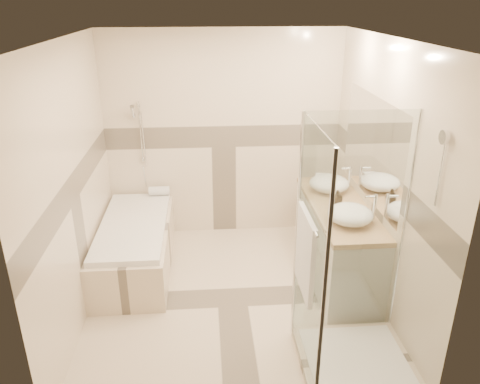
{
  "coord_description": "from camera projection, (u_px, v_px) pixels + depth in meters",
  "views": [
    {
      "loc": [
        -0.23,
        -3.94,
        2.82
      ],
      "look_at": [
        0.1,
        0.25,
        1.05
      ],
      "focal_mm": 35.0,
      "sensor_mm": 36.0,
      "label": 1
    }
  ],
  "objects": [
    {
      "name": "room",
      "position": [
        237.0,
        181.0,
        4.25
      ],
      "size": [
        2.82,
        3.02,
        2.52
      ],
      "color": "#C5B49C",
      "rests_on": "ground"
    },
    {
      "name": "bathtub",
      "position": [
        135.0,
        243.0,
        5.13
      ],
      "size": [
        0.75,
        1.7,
        0.56
      ],
      "color": "beige",
      "rests_on": "ground"
    },
    {
      "name": "vanity",
      "position": [
        337.0,
        242.0,
        4.92
      ],
      "size": [
        0.58,
        1.62,
        0.85
      ],
      "color": "silver",
      "rests_on": "ground"
    },
    {
      "name": "shower_enclosure",
      "position": [
        344.0,
        312.0,
        3.7
      ],
      "size": [
        0.96,
        0.93,
        2.04
      ],
      "color": "beige",
      "rests_on": "ground"
    },
    {
      "name": "vessel_sink_near",
      "position": [
        329.0,
        183.0,
        5.07
      ],
      "size": [
        0.43,
        0.43,
        0.17
      ],
      "primitive_type": "ellipsoid",
      "color": "white",
      "rests_on": "vanity"
    },
    {
      "name": "vessel_sink_far",
      "position": [
        350.0,
        214.0,
        4.36
      ],
      "size": [
        0.43,
        0.43,
        0.17
      ],
      "primitive_type": "ellipsoid",
      "color": "white",
      "rests_on": "vanity"
    },
    {
      "name": "faucet_near",
      "position": [
        349.0,
        177.0,
        5.06
      ],
      "size": [
        0.11,
        0.03,
        0.27
      ],
      "color": "silver",
      "rests_on": "vanity"
    },
    {
      "name": "faucet_far",
      "position": [
        374.0,
        206.0,
        4.34
      ],
      "size": [
        0.11,
        0.03,
        0.28
      ],
      "color": "silver",
      "rests_on": "vanity"
    },
    {
      "name": "amenity_bottle_a",
      "position": [
        338.0,
        198.0,
        4.74
      ],
      "size": [
        0.08,
        0.08,
        0.14
      ],
      "primitive_type": "imported",
      "rotation": [
        0.0,
        0.0,
        0.19
      ],
      "color": "black",
      "rests_on": "vanity"
    },
    {
      "name": "amenity_bottle_b",
      "position": [
        337.0,
        197.0,
        4.77
      ],
      "size": [
        0.12,
        0.12,
        0.14
      ],
      "primitive_type": "imported",
      "rotation": [
        0.0,
        0.0,
        -0.1
      ],
      "color": "black",
      "rests_on": "vanity"
    },
    {
      "name": "folded_towels",
      "position": [
        323.0,
        179.0,
        5.31
      ],
      "size": [
        0.15,
        0.24,
        0.07
      ],
      "primitive_type": "cube",
      "rotation": [
        0.0,
        0.0,
        -0.03
      ],
      "color": "silver",
      "rests_on": "vanity"
    },
    {
      "name": "rolled_towel",
      "position": [
        159.0,
        191.0,
        5.7
      ],
      "size": [
        0.25,
        0.11,
        0.11
      ],
      "primitive_type": "cylinder",
      "rotation": [
        0.0,
        1.57,
        0.0
      ],
      "color": "silver",
      "rests_on": "bathtub"
    }
  ]
}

